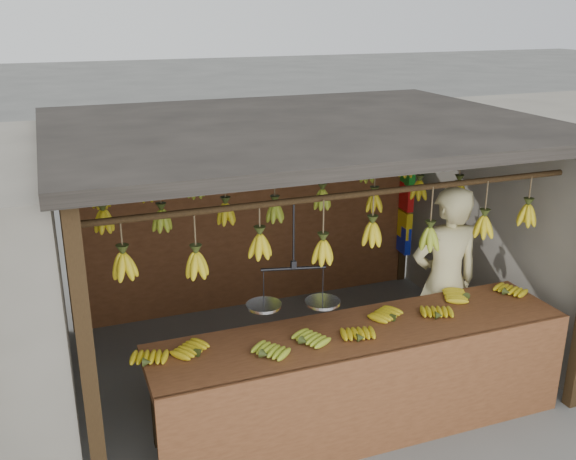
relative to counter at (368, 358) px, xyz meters
name	(u,v)px	position (x,y,z in m)	size (l,w,h in m)	color
ground	(299,363)	(-0.10, 1.23, -0.71)	(80.00, 80.00, 0.00)	#5B5B57
stall	(287,161)	(-0.10, 1.56, 1.26)	(4.30, 3.30, 2.40)	black
counter	(368,358)	(0.00, 0.00, 0.00)	(3.54, 0.79, 0.96)	brown
hanging_bananas	(300,206)	(-0.10, 1.22, 0.92)	(3.57, 2.23, 0.39)	gold
balance_scale	(293,299)	(-0.55, 0.23, 0.51)	(0.71, 0.37, 0.84)	black
vendor	(444,283)	(1.11, 0.63, 0.22)	(0.68, 0.44, 1.86)	beige
bag_bundles	(406,208)	(1.84, 2.58, 0.30)	(0.08, 0.26, 1.21)	#199926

